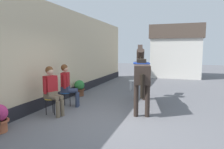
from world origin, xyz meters
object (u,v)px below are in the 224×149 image
object	(u,v)px
seated_visitor_near	(52,88)
saddled_horse_center	(141,71)
flower_planter_farthest	(79,88)
spare_stool_white	(132,82)
seated_visitor_far	(67,83)

from	to	relation	value
seated_visitor_near	saddled_horse_center	world-z (taller)	saddled_horse_center
flower_planter_farthest	spare_stool_white	world-z (taller)	flower_planter_farthest
saddled_horse_center	flower_planter_farthest	world-z (taller)	saddled_horse_center
seated_visitor_far	saddled_horse_center	bearing A→B (deg)	20.21
spare_stool_white	saddled_horse_center	bearing A→B (deg)	-71.19
saddled_horse_center	spare_stool_white	bearing A→B (deg)	108.81
seated_visitor_near	spare_stool_white	bearing A→B (deg)	72.15
flower_planter_farthest	seated_visitor_far	bearing A→B (deg)	-76.24
seated_visitor_far	saddled_horse_center	size ratio (longest dim) A/B	0.47
seated_visitor_near	saddled_horse_center	size ratio (longest dim) A/B	0.47
flower_planter_farthest	spare_stool_white	size ratio (longest dim) A/B	1.39
saddled_horse_center	spare_stool_white	world-z (taller)	saddled_horse_center
saddled_horse_center	flower_planter_farthest	size ratio (longest dim) A/B	4.62
flower_planter_farthest	saddled_horse_center	bearing A→B (deg)	-15.25
seated_visitor_near	saddled_horse_center	distance (m)	2.83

